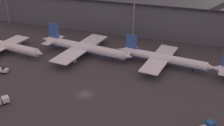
{
  "coord_description": "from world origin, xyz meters",
  "views": [
    {
      "loc": [
        38.07,
        -79.22,
        55.37
      ],
      "look_at": [
        4.76,
        16.38,
        6.0
      ],
      "focal_mm": 45.0,
      "sensor_mm": 36.0,
      "label": 1
    }
  ],
  "objects_px": {
    "airplane_2": "(163,59)",
    "service_vehicle_0": "(0,70)",
    "airplane_1": "(84,48)",
    "airplane_0": "(5,46)"
  },
  "relations": [
    {
      "from": "airplane_2",
      "to": "service_vehicle_0",
      "type": "height_order",
      "value": "airplane_2"
    },
    {
      "from": "airplane_2",
      "to": "airplane_1",
      "type": "bearing_deg",
      "value": -171.18
    },
    {
      "from": "airplane_1",
      "to": "service_vehicle_0",
      "type": "height_order",
      "value": "airplane_1"
    },
    {
      "from": "airplane_0",
      "to": "airplane_2",
      "type": "distance_m",
      "value": 75.65
    },
    {
      "from": "airplane_1",
      "to": "service_vehicle_0",
      "type": "distance_m",
      "value": 38.3
    },
    {
      "from": "airplane_0",
      "to": "airplane_2",
      "type": "xyz_separation_m",
      "value": [
        74.9,
        10.59,
        -0.05
      ]
    },
    {
      "from": "airplane_1",
      "to": "airplane_2",
      "type": "distance_m",
      "value": 37.41
    },
    {
      "from": "airplane_2",
      "to": "service_vehicle_0",
      "type": "bearing_deg",
      "value": -147.86
    },
    {
      "from": "service_vehicle_0",
      "to": "airplane_2",
      "type": "bearing_deg",
      "value": 13.51
    },
    {
      "from": "airplane_0",
      "to": "service_vehicle_0",
      "type": "distance_m",
      "value": 22.19
    }
  ]
}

